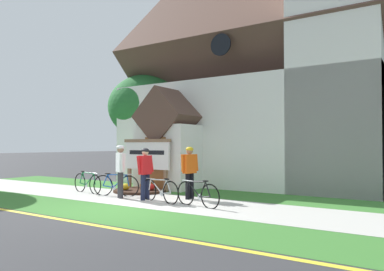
{
  "coord_description": "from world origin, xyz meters",
  "views": [
    {
      "loc": [
        7.15,
        -7.56,
        1.8
      ],
      "look_at": [
        0.31,
        3.01,
        2.11
      ],
      "focal_mm": 34.46,
      "sensor_mm": 36.0,
      "label": 1
    }
  ],
  "objects_px": {
    "cyclist_in_orange_jersey": "(145,170)",
    "bicycle_green": "(160,190)",
    "bicycle_red": "(87,183)",
    "cyclist_in_blue_jersey": "(190,168)",
    "yard_deciduous_tree": "(149,107)",
    "church_sign": "(147,156)",
    "cyclist_in_red_jersey": "(120,167)",
    "bicycle_yellow": "(116,185)",
    "bicycle_blue": "(198,194)"
  },
  "relations": [
    {
      "from": "cyclist_in_red_jersey",
      "to": "yard_deciduous_tree",
      "type": "height_order",
      "value": "yard_deciduous_tree"
    },
    {
      "from": "church_sign",
      "to": "cyclist_in_red_jersey",
      "type": "bearing_deg",
      "value": -74.88
    },
    {
      "from": "cyclist_in_red_jersey",
      "to": "cyclist_in_blue_jersey",
      "type": "xyz_separation_m",
      "value": [
        2.07,
        1.07,
        -0.04
      ]
    },
    {
      "from": "yard_deciduous_tree",
      "to": "cyclist_in_blue_jersey",
      "type": "bearing_deg",
      "value": -40.02
    },
    {
      "from": "bicycle_blue",
      "to": "cyclist_in_blue_jersey",
      "type": "xyz_separation_m",
      "value": [
        -1.0,
        1.09,
        0.65
      ]
    },
    {
      "from": "bicycle_yellow",
      "to": "cyclist_in_orange_jersey",
      "type": "xyz_separation_m",
      "value": [
        1.47,
        -0.16,
        0.61
      ]
    },
    {
      "from": "church_sign",
      "to": "cyclist_in_red_jersey",
      "type": "relative_size",
      "value": 1.25
    },
    {
      "from": "bicycle_green",
      "to": "bicycle_red",
      "type": "height_order",
      "value": "bicycle_red"
    },
    {
      "from": "cyclist_in_orange_jersey",
      "to": "yard_deciduous_tree",
      "type": "relative_size",
      "value": 0.31
    },
    {
      "from": "cyclist_in_orange_jersey",
      "to": "yard_deciduous_tree",
      "type": "distance_m",
      "value": 7.75
    },
    {
      "from": "bicycle_yellow",
      "to": "bicycle_green",
      "type": "height_order",
      "value": "bicycle_yellow"
    },
    {
      "from": "bicycle_blue",
      "to": "cyclist_in_blue_jersey",
      "type": "height_order",
      "value": "cyclist_in_blue_jersey"
    },
    {
      "from": "bicycle_blue",
      "to": "yard_deciduous_tree",
      "type": "relative_size",
      "value": 0.31
    },
    {
      "from": "church_sign",
      "to": "bicycle_yellow",
      "type": "distance_m",
      "value": 1.98
    },
    {
      "from": "cyclist_in_blue_jersey",
      "to": "bicycle_yellow",
      "type": "bearing_deg",
      "value": -163.59
    },
    {
      "from": "bicycle_green",
      "to": "cyclist_in_orange_jersey",
      "type": "distance_m",
      "value": 0.94
    },
    {
      "from": "church_sign",
      "to": "cyclist_in_orange_jersey",
      "type": "xyz_separation_m",
      "value": [
        1.5,
        -1.89,
        -0.37
      ]
    },
    {
      "from": "church_sign",
      "to": "bicycle_green",
      "type": "xyz_separation_m",
      "value": [
        2.19,
        -2.01,
        -0.98
      ]
    },
    {
      "from": "bicycle_blue",
      "to": "bicycle_yellow",
      "type": "bearing_deg",
      "value": 174.85
    },
    {
      "from": "bicycle_blue",
      "to": "yard_deciduous_tree",
      "type": "height_order",
      "value": "yard_deciduous_tree"
    },
    {
      "from": "bicycle_red",
      "to": "cyclist_in_blue_jersey",
      "type": "relative_size",
      "value": 1.0
    },
    {
      "from": "bicycle_yellow",
      "to": "church_sign",
      "type": "bearing_deg",
      "value": 90.98
    },
    {
      "from": "bicycle_blue",
      "to": "yard_deciduous_tree",
      "type": "xyz_separation_m",
      "value": [
        -6.63,
        5.82,
        3.39
      ]
    },
    {
      "from": "bicycle_green",
      "to": "cyclist_in_red_jersey",
      "type": "height_order",
      "value": "cyclist_in_red_jersey"
    },
    {
      "from": "yard_deciduous_tree",
      "to": "cyclist_in_orange_jersey",
      "type": "bearing_deg",
      "value": -51.41
    },
    {
      "from": "cyclist_in_red_jersey",
      "to": "cyclist_in_blue_jersey",
      "type": "relative_size",
      "value": 1.03
    },
    {
      "from": "cyclist_in_blue_jersey",
      "to": "cyclist_in_orange_jersey",
      "type": "bearing_deg",
      "value": -140.67
    },
    {
      "from": "church_sign",
      "to": "bicycle_green",
      "type": "height_order",
      "value": "church_sign"
    },
    {
      "from": "cyclist_in_orange_jersey",
      "to": "bicycle_green",
      "type": "bearing_deg",
      "value": -9.92
    },
    {
      "from": "cyclist_in_blue_jersey",
      "to": "yard_deciduous_tree",
      "type": "distance_m",
      "value": 7.86
    },
    {
      "from": "bicycle_blue",
      "to": "yard_deciduous_tree",
      "type": "bearing_deg",
      "value": 138.73
    },
    {
      "from": "bicycle_green",
      "to": "cyclist_in_red_jersey",
      "type": "relative_size",
      "value": 0.98
    },
    {
      "from": "church_sign",
      "to": "yard_deciduous_tree",
      "type": "bearing_deg",
      "value": 128.65
    },
    {
      "from": "church_sign",
      "to": "bicycle_green",
      "type": "relative_size",
      "value": 1.27
    },
    {
      "from": "bicycle_green",
      "to": "yard_deciduous_tree",
      "type": "distance_m",
      "value": 8.49
    },
    {
      "from": "bicycle_green",
      "to": "cyclist_in_blue_jersey",
      "type": "relative_size",
      "value": 1.01
    },
    {
      "from": "church_sign",
      "to": "yard_deciduous_tree",
      "type": "height_order",
      "value": "yard_deciduous_tree"
    },
    {
      "from": "bicycle_blue",
      "to": "cyclist_in_red_jersey",
      "type": "height_order",
      "value": "cyclist_in_red_jersey"
    },
    {
      "from": "bicycle_green",
      "to": "bicycle_red",
      "type": "xyz_separation_m",
      "value": [
        -3.63,
        0.29,
        0.01
      ]
    },
    {
      "from": "bicycle_blue",
      "to": "cyclist_in_red_jersey",
      "type": "bearing_deg",
      "value": 179.72
    },
    {
      "from": "yard_deciduous_tree",
      "to": "bicycle_green",
      "type": "bearing_deg",
      "value": -47.97
    },
    {
      "from": "church_sign",
      "to": "bicycle_blue",
      "type": "relative_size",
      "value": 1.33
    },
    {
      "from": "cyclist_in_blue_jersey",
      "to": "yard_deciduous_tree",
      "type": "bearing_deg",
      "value": 139.98
    },
    {
      "from": "cyclist_in_red_jersey",
      "to": "church_sign",
      "type": "bearing_deg",
      "value": 105.12
    },
    {
      "from": "bicycle_yellow",
      "to": "bicycle_red",
      "type": "height_order",
      "value": "bicycle_red"
    },
    {
      "from": "bicycle_red",
      "to": "cyclist_in_blue_jersey",
      "type": "bearing_deg",
      "value": 10.51
    },
    {
      "from": "bicycle_blue",
      "to": "cyclist_in_red_jersey",
      "type": "relative_size",
      "value": 0.94
    },
    {
      "from": "bicycle_green",
      "to": "cyclist_in_orange_jersey",
      "type": "bearing_deg",
      "value": 170.08
    },
    {
      "from": "cyclist_in_orange_jersey",
      "to": "yard_deciduous_tree",
      "type": "bearing_deg",
      "value": 128.59
    },
    {
      "from": "bicycle_green",
      "to": "cyclist_in_red_jersey",
      "type": "xyz_separation_m",
      "value": [
        -1.64,
        -0.03,
        0.69
      ]
    }
  ]
}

